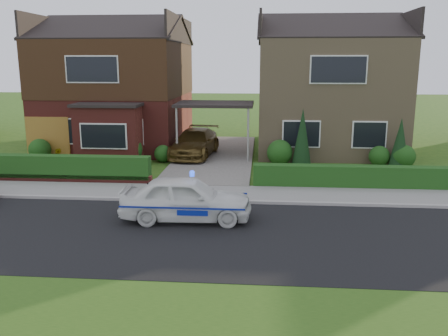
# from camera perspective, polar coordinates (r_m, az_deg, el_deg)

# --- Properties ---
(ground) EXTENTS (120.00, 120.00, 0.00)m
(ground) POSITION_cam_1_polar(r_m,az_deg,el_deg) (13.62, -5.68, -7.88)
(ground) COLOR #254B14
(ground) RESTS_ON ground
(road) EXTENTS (60.00, 6.00, 0.02)m
(road) POSITION_cam_1_polar(r_m,az_deg,el_deg) (13.62, -5.68, -7.88)
(road) COLOR black
(road) RESTS_ON ground
(kerb) EXTENTS (60.00, 0.16, 0.12)m
(kerb) POSITION_cam_1_polar(r_m,az_deg,el_deg) (16.45, -3.80, -3.97)
(kerb) COLOR #9E9993
(kerb) RESTS_ON ground
(sidewalk) EXTENTS (60.00, 2.00, 0.10)m
(sidewalk) POSITION_cam_1_polar(r_m,az_deg,el_deg) (17.45, -3.30, -3.01)
(sidewalk) COLOR slate
(sidewalk) RESTS_ON ground
(grass_verge) EXTENTS (60.00, 4.00, 0.01)m
(grass_verge) POSITION_cam_1_polar(r_m,az_deg,el_deg) (9.23, -11.48, -18.74)
(grass_verge) COLOR #254B14
(grass_verge) RESTS_ON ground
(driveway) EXTENTS (3.80, 12.00, 0.12)m
(driveway) POSITION_cam_1_polar(r_m,az_deg,el_deg) (24.12, -1.06, 1.45)
(driveway) COLOR #666059
(driveway) RESTS_ON ground
(house_left) EXTENTS (7.50, 9.53, 7.25)m
(house_left) POSITION_cam_1_polar(r_m,az_deg,el_deg) (27.68, -12.68, 10.42)
(house_left) COLOR maroon
(house_left) RESTS_ON ground
(house_right) EXTENTS (7.50, 8.06, 7.25)m
(house_right) POSITION_cam_1_polar(r_m,az_deg,el_deg) (26.78, 12.21, 10.06)
(house_right) COLOR #9D8460
(house_right) RESTS_ON ground
(carport_link) EXTENTS (3.80, 3.00, 2.77)m
(carport_link) POSITION_cam_1_polar(r_m,az_deg,el_deg) (23.70, -1.10, 7.59)
(carport_link) COLOR black
(carport_link) RESTS_ON ground
(garage_door) EXTENTS (2.20, 0.10, 2.10)m
(garage_door) POSITION_cam_1_polar(r_m,az_deg,el_deg) (25.15, -20.41, 3.40)
(garage_door) COLOR #8E5B1F
(garage_door) RESTS_ON ground
(dwarf_wall) EXTENTS (7.70, 0.25, 0.36)m
(dwarf_wall) POSITION_cam_1_polar(r_m,az_deg,el_deg) (20.14, -19.40, -1.21)
(dwarf_wall) COLOR maroon
(dwarf_wall) RESTS_ON ground
(hedge_left) EXTENTS (7.50, 0.55, 0.90)m
(hedge_left) POSITION_cam_1_polar(r_m,az_deg,el_deg) (20.32, -19.19, -1.60)
(hedge_left) COLOR #1A3912
(hedge_left) RESTS_ON ground
(hedge_right) EXTENTS (7.50, 0.55, 0.80)m
(hedge_right) POSITION_cam_1_polar(r_m,az_deg,el_deg) (18.83, 15.03, -2.42)
(hedge_right) COLOR #1A3912
(hedge_right) RESTS_ON ground
(shrub_left_far) EXTENTS (1.08, 1.08, 1.08)m
(shrub_left_far) POSITION_cam_1_polar(r_m,az_deg,el_deg) (24.93, -21.28, 2.07)
(shrub_left_far) COLOR #1A3912
(shrub_left_far) RESTS_ON ground
(shrub_left_mid) EXTENTS (1.32, 1.32, 1.32)m
(shrub_left_mid) POSITION_cam_1_polar(r_m,az_deg,el_deg) (23.11, -11.42, 2.21)
(shrub_left_mid) COLOR #1A3912
(shrub_left_mid) RESTS_ON ground
(shrub_left_near) EXTENTS (0.84, 0.84, 0.84)m
(shrub_left_near) POSITION_cam_1_polar(r_m,az_deg,el_deg) (23.06, -7.36, 1.73)
(shrub_left_near) COLOR #1A3912
(shrub_left_near) RESTS_ON ground
(shrub_right_near) EXTENTS (1.20, 1.20, 1.20)m
(shrub_right_near) POSITION_cam_1_polar(r_m,az_deg,el_deg) (22.35, 6.72, 1.86)
(shrub_right_near) COLOR #1A3912
(shrub_right_near) RESTS_ON ground
(shrub_right_mid) EXTENTS (0.96, 0.96, 0.96)m
(shrub_right_mid) POSITION_cam_1_polar(r_m,az_deg,el_deg) (23.10, 18.18, 1.36)
(shrub_right_mid) COLOR #1A3912
(shrub_right_mid) RESTS_ON ground
(shrub_right_far) EXTENTS (1.08, 1.08, 1.08)m
(shrub_right_far) POSITION_cam_1_polar(r_m,az_deg,el_deg) (23.06, 20.77, 1.30)
(shrub_right_far) COLOR #1A3912
(shrub_right_far) RESTS_ON ground
(conifer_a) EXTENTS (0.90, 0.90, 2.60)m
(conifer_a) POSITION_cam_1_polar(r_m,az_deg,el_deg) (22.09, 9.38, 3.50)
(conifer_a) COLOR black
(conifer_a) RESTS_ON ground
(conifer_b) EXTENTS (0.90, 0.90, 2.20)m
(conifer_b) POSITION_cam_1_polar(r_m,az_deg,el_deg) (22.91, 20.40, 2.69)
(conifer_b) COLOR black
(conifer_b) RESTS_ON ground
(police_car) EXTENTS (3.67, 4.05, 1.52)m
(police_car) POSITION_cam_1_polar(r_m,az_deg,el_deg) (14.51, -4.59, -3.72)
(police_car) COLOR white
(police_car) RESTS_ON ground
(driveway_car) EXTENTS (2.29, 4.72, 1.32)m
(driveway_car) POSITION_cam_1_polar(r_m,az_deg,el_deg) (23.85, -3.53, 3.06)
(driveway_car) COLOR brown
(driveway_car) RESTS_ON driveway
(potted_plant_a) EXTENTS (0.46, 0.39, 0.73)m
(potted_plant_a) POSITION_cam_1_polar(r_m,az_deg,el_deg) (21.76, -19.53, 0.29)
(potted_plant_a) COLOR gray
(potted_plant_a) RESTS_ON ground
(potted_plant_b) EXTENTS (0.48, 0.43, 0.74)m
(potted_plant_b) POSITION_cam_1_polar(r_m,az_deg,el_deg) (23.94, -19.42, 1.38)
(potted_plant_b) COLOR gray
(potted_plant_b) RESTS_ON ground
(potted_plant_c) EXTENTS (0.41, 0.41, 0.73)m
(potted_plant_c) POSITION_cam_1_polar(r_m,az_deg,el_deg) (20.86, -19.51, -0.23)
(potted_plant_c) COLOR gray
(potted_plant_c) RESTS_ON ground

